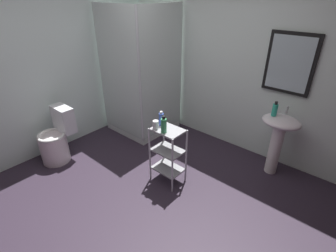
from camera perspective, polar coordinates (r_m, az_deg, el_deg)
The scene contains 12 objects.
ground_plane at distance 3.07m, azimuth -6.07°, elevation -16.57°, with size 4.20×4.20×0.02m, color #2E2332.
wall_back at distance 3.77m, azimuth 14.35°, elevation 13.73°, with size 4.20×0.14×2.50m.
wall_left at distance 3.88m, azimuth -26.74°, elevation 12.02°, with size 0.10×4.20×2.50m, color white.
shower_stall at distance 4.21m, azimuth -5.74°, elevation 4.61°, with size 0.92×0.92×2.00m.
pedestal_sink at distance 3.42m, azimuth 23.65°, elevation -1.58°, with size 0.46×0.37×0.81m.
sink_faucet at distance 3.41m, azimuth 25.23°, elevation 3.29°, with size 0.03×0.03×0.10m, color silver.
toilet at distance 3.84m, azimuth -23.82°, elevation -2.89°, with size 0.37×0.49×0.76m.
storage_cart at distance 3.06m, azimuth -0.03°, elevation -5.75°, with size 0.38×0.28×0.74m.
hand_soap_bottle at distance 3.28m, azimuth 22.93°, elevation 3.43°, with size 0.06×0.06×0.18m.
body_wash_bottle_green at distance 2.80m, azimuth -1.02°, elevation 0.19°, with size 0.06×0.06×0.20m.
shampoo_bottle_blue at distance 2.96m, azimuth -1.52°, elevation 1.61°, with size 0.06×0.06×0.17m.
rinse_cup at distance 2.90m, azimuth -2.80°, elevation 0.30°, with size 0.07×0.07×0.10m, color silver.
Camera 1 is at (1.65, -1.43, 2.15)m, focal length 27.05 mm.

